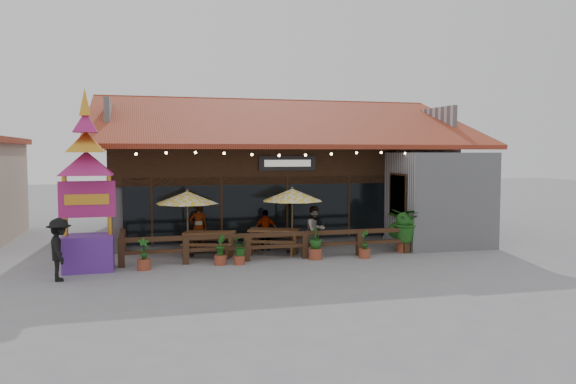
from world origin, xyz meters
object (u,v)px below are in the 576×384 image
object	(u,v)px
umbrella_right	(292,195)
picnic_table_right	(274,237)
umbrella_left	(187,198)
tropical_plant	(404,222)
thai_sign_tower	(87,168)
pedestrian	(59,249)
picnic_table_left	(210,240)

from	to	relation	value
umbrella_right	picnic_table_right	bearing A→B (deg)	167.80
umbrella_left	picnic_table_right	bearing A→B (deg)	-2.20
umbrella_right	tropical_plant	size ratio (longest dim) A/B	1.36
thai_sign_tower	pedestrian	distance (m)	2.64
umbrella_right	picnic_table_left	xyz separation A→B (m)	(-2.94, 0.15, -1.51)
umbrella_right	picnic_table_left	size ratio (longest dim) A/B	1.23
picnic_table_left	thai_sign_tower	distance (m)	4.89
umbrella_left	picnic_table_right	size ratio (longest dim) A/B	1.24
pedestrian	picnic_table_left	bearing A→B (deg)	-68.49
umbrella_right	picnic_table_right	size ratio (longest dim) A/B	1.16
thai_sign_tower	tropical_plant	size ratio (longest dim) A/B	3.10
picnic_table_left	tropical_plant	distance (m)	6.99
picnic_table_left	thai_sign_tower	bearing A→B (deg)	-158.41
thai_sign_tower	tropical_plant	world-z (taller)	thai_sign_tower
umbrella_left	picnic_table_right	world-z (taller)	umbrella_left
picnic_table_left	picnic_table_right	world-z (taller)	picnic_table_right
umbrella_left	thai_sign_tower	bearing A→B (deg)	-152.43
thai_sign_tower	pedestrian	bearing A→B (deg)	-118.60
picnic_table_right	pedestrian	distance (m)	7.37
umbrella_left	thai_sign_tower	xyz separation A→B (m)	(-3.12, -1.63, 1.09)
picnic_table_left	picnic_table_right	size ratio (longest dim) A/B	0.94
picnic_table_right	pedestrian	size ratio (longest dim) A/B	1.26
picnic_table_left	tropical_plant	bearing A→B (deg)	-8.46
umbrella_right	picnic_table_right	distance (m)	1.64
umbrella_left	tropical_plant	bearing A→B (deg)	-8.39
tropical_plant	umbrella_left	bearing A→B (deg)	171.61
picnic_table_left	picnic_table_right	distance (m)	2.31
picnic_table_left	picnic_table_right	bearing A→B (deg)	-0.41
umbrella_left	tropical_plant	xyz separation A→B (m)	(7.64, -1.13, -0.95)
umbrella_left	picnic_table_left	bearing A→B (deg)	-7.70
picnic_table_right	tropical_plant	size ratio (longest dim) A/B	1.17
umbrella_left	tropical_plant	distance (m)	7.78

